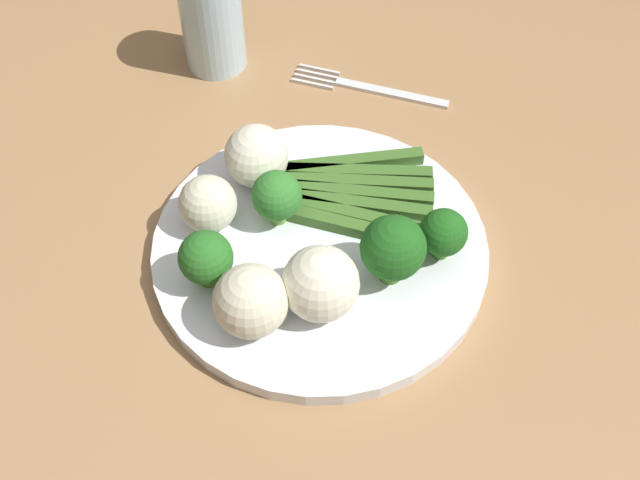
# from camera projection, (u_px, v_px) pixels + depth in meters

# --- Properties ---
(dining_table) EXTENTS (1.30, 0.81, 0.76)m
(dining_table) POSITION_uv_depth(u_px,v_px,m) (279.00, 333.00, 0.78)
(dining_table) COLOR #9E754C
(dining_table) RESTS_ON ground_plane
(plate) EXTENTS (0.29, 0.29, 0.01)m
(plate) POSITION_uv_depth(u_px,v_px,m) (320.00, 249.00, 0.69)
(plate) COLOR white
(plate) RESTS_ON dining_table
(asparagus_bundle) EXTENTS (0.12, 0.15, 0.01)m
(asparagus_bundle) POSITION_uv_depth(u_px,v_px,m) (352.00, 194.00, 0.71)
(asparagus_bundle) COLOR #3D6626
(asparagus_bundle) RESTS_ON plate
(broccoli_outer_edge) EXTENTS (0.04, 0.04, 0.05)m
(broccoli_outer_edge) POSITION_uv_depth(u_px,v_px,m) (278.00, 196.00, 0.68)
(broccoli_outer_edge) COLOR #609E3D
(broccoli_outer_edge) RESTS_ON plate
(broccoli_back_right) EXTENTS (0.05, 0.05, 0.06)m
(broccoli_back_right) POSITION_uv_depth(u_px,v_px,m) (206.00, 258.00, 0.64)
(broccoli_back_right) COLOR #568E33
(broccoli_back_right) RESTS_ON plate
(broccoli_near_center) EXTENTS (0.04, 0.04, 0.05)m
(broccoli_near_center) POSITION_uv_depth(u_px,v_px,m) (443.00, 233.00, 0.66)
(broccoli_near_center) COLOR #4C7F2B
(broccoli_near_center) RESTS_ON plate
(broccoli_right) EXTENTS (0.05, 0.05, 0.07)m
(broccoli_right) POSITION_uv_depth(u_px,v_px,m) (393.00, 249.00, 0.64)
(broccoli_right) COLOR #4C7F2B
(broccoli_right) RESTS_ON plate
(cauliflower_mid) EXTENTS (0.06, 0.06, 0.06)m
(cauliflower_mid) POSITION_uv_depth(u_px,v_px,m) (321.00, 284.00, 0.62)
(cauliflower_mid) COLOR silver
(cauliflower_mid) RESTS_ON plate
(cauliflower_front) EXTENTS (0.06, 0.06, 0.06)m
(cauliflower_front) POSITION_uv_depth(u_px,v_px,m) (256.00, 156.00, 0.71)
(cauliflower_front) COLOR silver
(cauliflower_front) RESTS_ON plate
(cauliflower_near_fork) EXTENTS (0.05, 0.05, 0.05)m
(cauliflower_near_fork) POSITION_uv_depth(u_px,v_px,m) (208.00, 204.00, 0.68)
(cauliflower_near_fork) COLOR beige
(cauliflower_near_fork) RESTS_ON plate
(cauliflower_edge) EXTENTS (0.06, 0.06, 0.06)m
(cauliflower_edge) POSITION_uv_depth(u_px,v_px,m) (251.00, 301.00, 0.61)
(cauliflower_edge) COLOR beige
(cauliflower_edge) RESTS_ON plate
(fork) EXTENTS (0.06, 0.16, 0.00)m
(fork) POSITION_uv_depth(u_px,v_px,m) (368.00, 88.00, 0.83)
(fork) COLOR silver
(fork) RESTS_ON dining_table
(water_glass) EXTENTS (0.06, 0.06, 0.11)m
(water_glass) POSITION_uv_depth(u_px,v_px,m) (212.00, 20.00, 0.81)
(water_glass) COLOR silver
(water_glass) RESTS_ON dining_table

